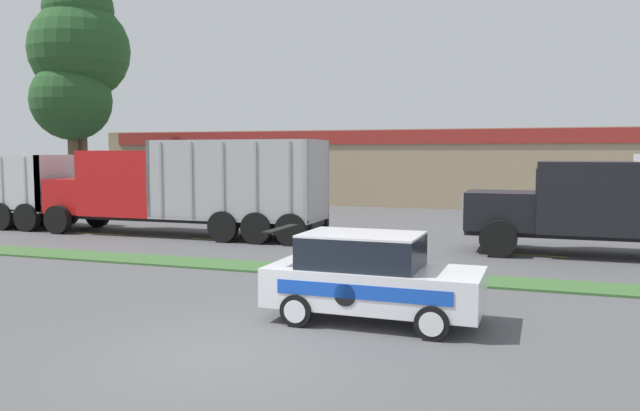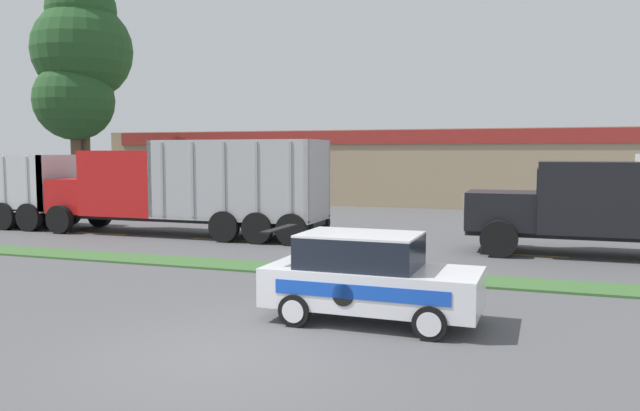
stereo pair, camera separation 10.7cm
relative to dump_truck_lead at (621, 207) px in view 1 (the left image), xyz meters
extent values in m
plane|color=#515154|center=(-7.19, -12.30, -1.55)|extent=(600.00, 600.00, 0.00)
cube|color=#3D6633|center=(-7.19, -5.23, -1.52)|extent=(120.00, 1.41, 0.06)
cube|color=yellow|center=(-18.90, -0.53, -1.55)|extent=(2.40, 0.14, 0.01)
cube|color=yellow|center=(-13.50, -0.53, -1.55)|extent=(2.40, 0.14, 0.01)
cube|color=yellow|center=(-8.10, -0.53, -1.55)|extent=(2.40, 0.14, 0.01)
cube|color=yellow|center=(-2.70, -0.53, -1.55)|extent=(2.40, 0.14, 0.01)
cube|color=black|center=(-3.56, 0.00, -0.19)|extent=(2.18, 2.08, 1.21)
cube|color=#B7B7BC|center=(-4.68, 0.00, -0.19)|extent=(0.06, 1.78, 1.03)
cube|color=black|center=(-1.00, 0.00, 0.30)|extent=(2.93, 2.54, 2.20)
cube|color=black|center=(-2.49, 0.00, 0.69)|extent=(0.04, 2.16, 0.99)
cylinder|color=black|center=(-3.56, -1.25, -0.98)|extent=(1.15, 0.30, 1.15)
cylinder|color=black|center=(-3.56, 1.25, -0.98)|extent=(1.15, 0.30, 1.15)
cube|color=silver|center=(-24.59, 0.29, -0.73)|extent=(6.10, 2.36, 0.12)
cube|color=silver|center=(-21.62, 0.29, 0.42)|extent=(0.16, 2.36, 2.31)
cube|color=silver|center=(-24.59, 1.39, 0.42)|extent=(6.10, 0.16, 2.31)
cube|color=#B2B2B7|center=(-23.37, -0.91, 0.42)|extent=(0.10, 0.04, 2.20)
cube|color=#B2B2B7|center=(-22.15, -0.91, 0.42)|extent=(0.10, 0.04, 2.20)
cylinder|color=black|center=(-22.14, -0.87, -0.97)|extent=(1.15, 0.30, 1.15)
cylinder|color=black|center=(-22.14, 1.45, -0.97)|extent=(1.15, 0.30, 1.15)
cylinder|color=black|center=(-23.48, -0.87, -0.97)|extent=(1.15, 0.30, 1.15)
cylinder|color=black|center=(-23.48, 1.45, -0.97)|extent=(1.15, 0.30, 1.15)
cylinder|color=black|center=(-24.81, 1.45, -0.97)|extent=(1.15, 0.30, 1.15)
cube|color=black|center=(-15.61, 0.13, -0.89)|extent=(11.47, 1.35, 0.18)
cube|color=red|center=(-20.42, 0.13, -0.10)|extent=(1.84, 2.01, 1.41)
cube|color=#B7B7BC|center=(-21.37, 0.13, -0.10)|extent=(0.06, 1.72, 1.19)
cube|color=red|center=(-17.88, 0.13, 0.47)|extent=(3.24, 2.45, 2.56)
cube|color=black|center=(-19.52, 0.13, 0.92)|extent=(0.04, 2.09, 1.15)
cylinder|color=silver|center=(-16.16, -0.66, 1.10)|extent=(0.14, 0.14, 1.25)
cube|color=#ADADB2|center=(-13.07, 0.13, -0.74)|extent=(6.39, 2.45, 0.12)
cube|color=#ADADB2|center=(-16.18, 0.13, 0.70)|extent=(0.16, 2.45, 2.88)
cube|color=#ADADB2|center=(-9.95, 0.13, 0.70)|extent=(0.16, 2.45, 2.88)
cube|color=#ADADB2|center=(-13.07, -1.01, 0.70)|extent=(6.39, 0.16, 2.88)
cube|color=#ADADB2|center=(-13.07, 1.28, 0.70)|extent=(6.39, 0.16, 2.88)
cube|color=#99999E|center=(-15.62, -1.11, 0.70)|extent=(0.10, 0.04, 2.74)
cube|color=#99999E|center=(-14.34, -1.11, 0.70)|extent=(0.10, 0.04, 2.74)
cube|color=#99999E|center=(-13.07, -1.11, 0.70)|extent=(0.10, 0.04, 2.74)
cube|color=#99999E|center=(-11.79, -1.11, 0.70)|extent=(0.10, 0.04, 2.74)
cube|color=#99999E|center=(-10.51, -1.11, 0.70)|extent=(0.10, 0.04, 2.74)
cylinder|color=black|center=(-20.42, -1.07, -0.98)|extent=(1.13, 0.30, 1.13)
cylinder|color=black|center=(-20.42, 1.34, -0.98)|extent=(1.13, 0.30, 1.13)
cylinder|color=black|center=(-10.47, -1.07, -0.98)|extent=(1.13, 0.30, 1.13)
cylinder|color=black|center=(-10.47, 1.34, -0.98)|extent=(1.13, 0.30, 1.13)
cylinder|color=black|center=(-11.79, -1.07, -0.98)|extent=(1.13, 0.30, 1.13)
cylinder|color=black|center=(-11.79, 1.34, -0.98)|extent=(1.13, 0.30, 1.13)
cylinder|color=black|center=(-13.10, -1.07, -0.98)|extent=(1.13, 0.30, 1.13)
cylinder|color=black|center=(-13.10, 1.34, -0.98)|extent=(1.13, 0.30, 1.13)
cube|color=white|center=(-5.45, -9.58, -0.87)|extent=(4.10, 1.84, 0.74)
cube|color=black|center=(-5.69, -9.58, -0.20)|extent=(2.26, 1.59, 0.60)
cube|color=white|center=(-5.69, -9.58, 0.12)|extent=(2.26, 1.59, 0.04)
cube|color=black|center=(-7.38, -9.54, 0.16)|extent=(0.23, 1.41, 0.03)
cube|color=blue|center=(-5.47, -10.47, -0.80)|extent=(3.25, 0.08, 0.26)
cylinder|color=black|center=(-5.77, -10.47, -0.87)|extent=(0.41, 0.02, 0.41)
cylinder|color=black|center=(-4.21, -10.45, -1.25)|extent=(0.61, 0.21, 0.61)
cylinder|color=silver|center=(-4.21, -10.55, -1.25)|extent=(0.43, 0.02, 0.43)
cylinder|color=black|center=(-4.17, -8.77, -1.25)|extent=(0.61, 0.21, 0.61)
cylinder|color=silver|center=(-4.17, -8.67, -1.25)|extent=(0.43, 0.02, 0.43)
cylinder|color=black|center=(-6.73, -10.39, -1.25)|extent=(0.61, 0.21, 0.61)
cylinder|color=silver|center=(-6.73, -10.50, -1.25)|extent=(0.43, 0.02, 0.43)
cylinder|color=black|center=(-6.69, -8.72, -1.25)|extent=(0.61, 0.21, 0.61)
cylinder|color=silver|center=(-6.69, -8.62, -1.25)|extent=(0.43, 0.02, 0.43)
cube|color=#9E896B|center=(-12.13, 20.81, 0.73)|extent=(35.79, 12.00, 4.57)
cube|color=maroon|center=(-12.13, 14.76, 2.57)|extent=(34.00, 0.10, 0.80)
cylinder|color=brown|center=(-28.56, 9.57, 0.95)|extent=(0.59, 0.59, 5.01)
sphere|color=#234C23|center=(-28.56, 9.57, 4.75)|extent=(4.70, 4.70, 4.70)
sphere|color=#234C23|center=(-28.56, 9.57, 6.63)|extent=(3.29, 3.29, 3.29)
cylinder|color=brown|center=(-28.49, 10.35, 2.30)|extent=(0.56, 0.56, 7.70)
sphere|color=#234C23|center=(-28.49, 10.35, 7.77)|extent=(5.90, 5.90, 5.90)
sphere|color=#234C23|center=(-28.49, 10.35, 10.13)|extent=(4.13, 4.13, 4.13)
camera|label=1|loc=(-2.68, -21.03, 1.69)|focal=35.00mm
camera|label=2|loc=(-2.57, -21.00, 1.69)|focal=35.00mm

